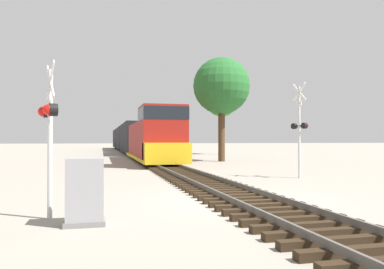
{
  "coord_description": "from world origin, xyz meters",
  "views": [
    {
      "loc": [
        -4.25,
        -10.99,
        1.9
      ],
      "look_at": [
        -0.17,
        5.75,
        2.15
      ],
      "focal_mm": 35.0,
      "sensor_mm": 36.0,
      "label": 1
    }
  ],
  "objects_px": {
    "freight_train": "(129,139)",
    "crossing_signal_near": "(49,122)",
    "tree_mid_background": "(222,101)",
    "relay_cabinet": "(85,192)",
    "crossing_signal_far": "(300,127)",
    "tree_far_right": "(222,87)"
  },
  "relations": [
    {
      "from": "crossing_signal_far",
      "to": "relay_cabinet",
      "type": "distance_m",
      "value": 13.06
    },
    {
      "from": "crossing_signal_near",
      "to": "tree_mid_background",
      "type": "relative_size",
      "value": 0.4
    },
    {
      "from": "relay_cabinet",
      "to": "crossing_signal_near",
      "type": "bearing_deg",
      "value": 135.39
    },
    {
      "from": "tree_mid_background",
      "to": "freight_train",
      "type": "bearing_deg",
      "value": 136.61
    },
    {
      "from": "crossing_signal_near",
      "to": "tree_far_right",
      "type": "distance_m",
      "value": 25.35
    },
    {
      "from": "tree_mid_background",
      "to": "tree_far_right",
      "type": "bearing_deg",
      "value": -108.3
    },
    {
      "from": "relay_cabinet",
      "to": "tree_far_right",
      "type": "height_order",
      "value": "tree_far_right"
    },
    {
      "from": "freight_train",
      "to": "crossing_signal_far",
      "type": "relative_size",
      "value": 14.32
    },
    {
      "from": "crossing_signal_near",
      "to": "relay_cabinet",
      "type": "distance_m",
      "value": 2.01
    },
    {
      "from": "freight_train",
      "to": "tree_far_right",
      "type": "distance_m",
      "value": 27.41
    },
    {
      "from": "freight_train",
      "to": "crossing_signal_near",
      "type": "relative_size",
      "value": 18.09
    },
    {
      "from": "freight_train",
      "to": "tree_mid_background",
      "type": "bearing_deg",
      "value": -43.39
    },
    {
      "from": "tree_mid_background",
      "to": "relay_cabinet",
      "type": "bearing_deg",
      "value": -112.45
    },
    {
      "from": "crossing_signal_far",
      "to": "tree_far_right",
      "type": "xyz_separation_m",
      "value": [
        0.77,
        14.77,
        4.09
      ]
    },
    {
      "from": "freight_train",
      "to": "relay_cabinet",
      "type": "xyz_separation_m",
      "value": [
        -4.59,
        -49.27,
        -1.35
      ]
    },
    {
      "from": "crossing_signal_near",
      "to": "tree_far_right",
      "type": "xyz_separation_m",
      "value": [
        11.65,
        22.1,
        4.33
      ]
    },
    {
      "from": "freight_train",
      "to": "crossing_signal_far",
      "type": "height_order",
      "value": "crossing_signal_far"
    },
    {
      "from": "tree_far_right",
      "to": "tree_mid_background",
      "type": "xyz_separation_m",
      "value": [
        5.16,
        15.59,
        0.45
      ]
    },
    {
      "from": "crossing_signal_far",
      "to": "tree_far_right",
      "type": "bearing_deg",
      "value": -18.06
    },
    {
      "from": "relay_cabinet",
      "to": "tree_mid_background",
      "type": "distance_m",
      "value": 42.2
    },
    {
      "from": "relay_cabinet",
      "to": "tree_far_right",
      "type": "xyz_separation_m",
      "value": [
        10.77,
        22.96,
        5.93
      ]
    },
    {
      "from": "tree_far_right",
      "to": "tree_mid_background",
      "type": "relative_size",
      "value": 0.99
    }
  ]
}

